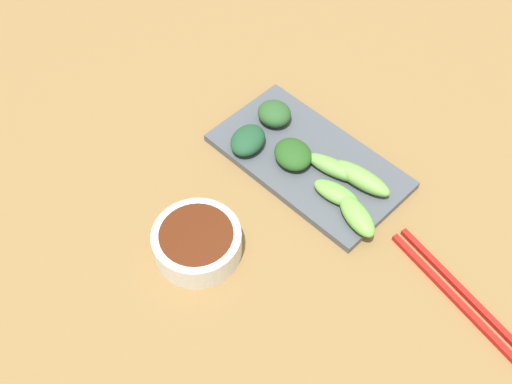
{
  "coord_description": "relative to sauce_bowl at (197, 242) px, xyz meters",
  "views": [
    {
      "loc": [
        -0.4,
        -0.35,
        0.75
      ],
      "look_at": [
        -0.03,
        0.02,
        0.05
      ],
      "focal_mm": 44.72,
      "sensor_mm": 36.0,
      "label": 1
    }
  ],
  "objects": [
    {
      "name": "tabletop",
      "position": [
        0.14,
        -0.02,
        -0.03
      ],
      "size": [
        2.1,
        2.1,
        0.02
      ],
      "primitive_type": "cube",
      "color": "olive",
      "rests_on": "ground"
    },
    {
      "name": "sauce_bowl",
      "position": [
        0.0,
        0.0,
        0.0
      ],
      "size": [
        0.12,
        0.12,
        0.04
      ],
      "color": "silver",
      "rests_on": "tabletop"
    },
    {
      "name": "serving_plate",
      "position": [
        0.21,
        -0.0,
        -0.02
      ],
      "size": [
        0.16,
        0.28,
        0.01
      ],
      "primitive_type": "cube",
      "color": "#494E56",
      "rests_on": "tabletop"
    },
    {
      "name": "broccoli_leafy_0",
      "position": [
        0.23,
        0.09,
        0.0
      ],
      "size": [
        0.05,
        0.06,
        0.03
      ],
      "primitive_type": "ellipsoid",
      "rotation": [
        0.0,
        0.0,
        -0.09
      ],
      "color": "#295327",
      "rests_on": "serving_plate"
    },
    {
      "name": "broccoli_stalk_1",
      "position": [
        0.18,
        -0.12,
        0.0
      ],
      "size": [
        0.05,
        0.08,
        0.03
      ],
      "primitive_type": "ellipsoid",
      "rotation": [
        0.0,
        0.0,
        -0.32
      ],
      "color": "#70B249",
      "rests_on": "serving_plate"
    },
    {
      "name": "broccoli_stalk_2",
      "position": [
        0.23,
        -0.09,
        0.0
      ],
      "size": [
        0.04,
        0.1,
        0.02
      ],
      "primitive_type": "ellipsoid",
      "rotation": [
        0.0,
        0.0,
        0.11
      ],
      "color": "#6EA149",
      "rests_on": "serving_plate"
    },
    {
      "name": "broccoli_leafy_3",
      "position": [
        0.2,
        0.01,
        0.0
      ],
      "size": [
        0.07,
        0.07,
        0.03
      ],
      "primitive_type": "ellipsoid",
      "rotation": [
        0.0,
        0.0,
        -0.29
      ],
      "color": "#24511C",
      "rests_on": "serving_plate"
    },
    {
      "name": "broccoli_leafy_4",
      "position": [
        0.17,
        0.08,
        0.0
      ],
      "size": [
        0.07,
        0.06,
        0.03
      ],
      "primitive_type": "ellipsoid",
      "rotation": [
        0.0,
        0.0,
        0.27
      ],
      "color": "#1D4A2C",
      "rests_on": "serving_plate"
    },
    {
      "name": "broccoli_stalk_5",
      "position": [
        0.19,
        -0.08,
        0.0
      ],
      "size": [
        0.04,
        0.07,
        0.02
      ],
      "primitive_type": "ellipsoid",
      "rotation": [
        0.0,
        0.0,
        0.17
      ],
      "color": "#6CA544",
      "rests_on": "serving_plate"
    },
    {
      "name": "broccoli_stalk_6",
      "position": [
        0.22,
        -0.04,
        0.0
      ],
      "size": [
        0.04,
        0.09,
        0.02
      ],
      "primitive_type": "ellipsoid",
      "rotation": [
        0.0,
        0.0,
        0.22
      ],
      "color": "#69A048",
      "rests_on": "serving_plate"
    },
    {
      "name": "chopsticks",
      "position": [
        0.19,
        -0.29,
        -0.02
      ],
      "size": [
        0.07,
        0.23,
        0.01
      ],
      "rotation": [
        0.0,
        0.0,
        -0.18
      ],
      "color": "#B11913",
      "rests_on": "tabletop"
    }
  ]
}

